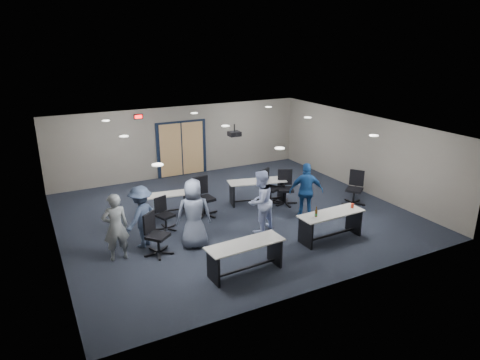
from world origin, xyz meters
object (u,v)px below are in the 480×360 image
chair_back_a (165,214)px  chair_back_c (271,187)px  chair_back_d (286,188)px  person_back (141,217)px  table_front_right (331,221)px  person_plaid (194,214)px  chair_loose_left (158,234)px  chair_back_b (205,197)px  chair_loose_right (354,188)px  table_back_right (257,188)px  person_lightblue (260,201)px  person_gray (116,227)px  table_front_left (245,253)px  table_back_left (163,201)px  person_navy (306,191)px

chair_back_a → chair_back_c: bearing=-15.1°
chair_back_a → chair_back_d: size_ratio=0.85×
chair_back_d → person_back: 4.95m
table_front_right → chair_back_d: size_ratio=1.69×
chair_back_a → person_plaid: 1.42m
chair_loose_left → chair_back_b: bearing=0.9°
chair_back_d → chair_loose_right: (1.96, -1.04, -0.01)m
table_front_right → chair_back_c: chair_back_c is taller
table_back_right → chair_back_d: size_ratio=1.76×
chair_back_d → chair_back_b: bearing=-161.8°
table_back_right → chair_back_d: chair_back_d is taller
chair_loose_right → person_lightblue: size_ratio=0.63×
chair_back_b → person_gray: bearing=-158.7°
chair_back_c → person_plaid: bearing=179.9°
person_gray → person_plaid: bearing=172.3°
person_plaid → person_back: bearing=-12.1°
chair_back_b → table_front_left: bearing=-103.4°
person_back → table_back_left: bearing=-158.0°
chair_loose_left → person_lightblue: 2.96m
table_back_left → person_back: size_ratio=1.00×
chair_back_c → chair_loose_right: 2.70m
table_front_left → person_gray: size_ratio=1.10×
table_front_left → table_front_right: bearing=6.7°
chair_back_b → chair_loose_left: chair_back_b is taller
person_back → person_navy: bearing=138.6°
table_front_left → person_plaid: size_ratio=1.03×
chair_back_c → person_gray: bearing=168.5°
chair_back_c → chair_loose_left: bearing=174.4°
table_back_right → chair_back_a: size_ratio=2.07×
table_front_right → chair_loose_left: size_ratio=1.73×
table_front_left → chair_back_d: 4.46m
table_front_right → table_back_right: size_ratio=0.96×
table_back_right → person_gray: size_ratio=1.15×
chair_back_c → person_lightblue: size_ratio=0.65×
person_plaid → chair_loose_left: bearing=16.1°
table_front_left → person_plaid: (-0.55, 1.76, 0.40)m
person_plaid → person_lightblue: 1.97m
chair_back_c → person_navy: person_navy is taller
chair_loose_left → person_back: (-0.22, 0.64, 0.28)m
table_front_left → person_gray: 3.19m
table_front_left → chair_loose_left: size_ratio=1.72×
person_plaid → person_back: (-1.19, 0.65, -0.09)m
table_back_left → table_back_right: 3.07m
chair_back_b → chair_back_d: bearing=-13.0°
chair_loose_right → chair_back_b: bearing=-143.3°
chair_back_c → chair_loose_left: 4.58m
table_front_left → chair_back_d: size_ratio=1.68×
table_front_left → table_front_right: size_ratio=1.00×
table_front_right → chair_loose_left: 4.55m
table_front_left → table_back_left: bearing=95.5°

